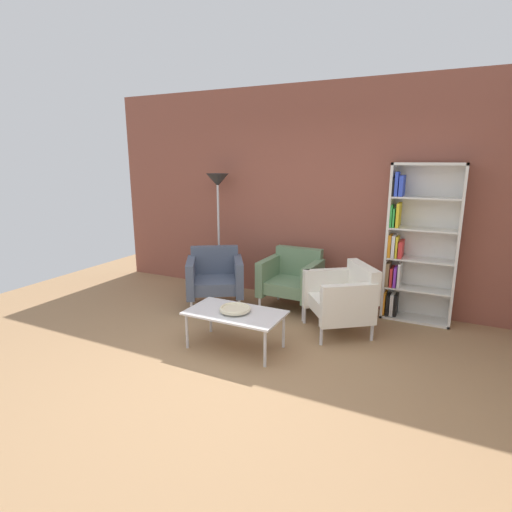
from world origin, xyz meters
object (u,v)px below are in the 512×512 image
(armchair_by_bookshelf, at_px, (215,276))
(armchair_near_window, at_px, (343,297))
(armchair_spare_guest, at_px, (292,278))
(coffee_table_low, at_px, (235,315))
(bookshelf_tall, at_px, (415,246))
(decorative_bowl, at_px, (235,309))
(floor_lamp_torchiere, at_px, (218,194))

(armchair_by_bookshelf, distance_m, armchair_near_window, 1.74)
(armchair_by_bookshelf, bearing_deg, armchair_spare_guest, -9.59)
(armchair_spare_guest, relative_size, armchair_near_window, 0.82)
(coffee_table_low, relative_size, armchair_by_bookshelf, 1.07)
(bookshelf_tall, distance_m, armchair_spare_guest, 1.56)
(armchair_by_bookshelf, bearing_deg, decorative_bowl, -80.78)
(coffee_table_low, relative_size, armchair_spare_guest, 1.28)
(armchair_spare_guest, relative_size, floor_lamp_torchiere, 0.45)
(decorative_bowl, bearing_deg, armchair_near_window, 45.61)
(armchair_near_window, xyz_separation_m, floor_lamp_torchiere, (-2.02, 0.63, 1.03))
(armchair_by_bookshelf, bearing_deg, floor_lamp_torchiere, 84.06)
(floor_lamp_torchiere, bearing_deg, armchair_by_bookshelf, -64.04)
(coffee_table_low, distance_m, floor_lamp_torchiere, 2.19)
(decorative_bowl, xyz_separation_m, armchair_spare_guest, (0.10, 1.36, -0.02))
(decorative_bowl, distance_m, floor_lamp_torchiere, 2.16)
(armchair_spare_guest, distance_m, armchair_near_window, 0.91)
(armchair_spare_guest, bearing_deg, bookshelf_tall, 13.61)
(coffee_table_low, distance_m, armchair_spare_guest, 1.37)
(armchair_by_bookshelf, xyz_separation_m, armchair_near_window, (1.74, -0.06, 0.00))
(bookshelf_tall, relative_size, floor_lamp_torchiere, 1.09)
(armchair_near_window, distance_m, floor_lamp_torchiere, 2.36)
(armchair_spare_guest, bearing_deg, floor_lamp_torchiere, 173.03)
(decorative_bowl, height_order, armchair_by_bookshelf, armchair_by_bookshelf)
(bookshelf_tall, distance_m, armchair_near_window, 1.12)
(coffee_table_low, bearing_deg, armchair_spare_guest, 85.66)
(bookshelf_tall, bearing_deg, armchair_spare_guest, -167.82)
(bookshelf_tall, xyz_separation_m, armchair_by_bookshelf, (-2.39, -0.70, -0.51))
(armchair_spare_guest, bearing_deg, decorative_bowl, -92.91)
(armchair_by_bookshelf, xyz_separation_m, floor_lamp_torchiere, (-0.28, 0.57, 1.03))
(armchair_near_window, bearing_deg, floor_lamp_torchiere, -144.06)
(bookshelf_tall, height_order, armchair_spare_guest, bookshelf_tall)
(bookshelf_tall, xyz_separation_m, coffee_table_low, (-1.54, -1.67, -0.55))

